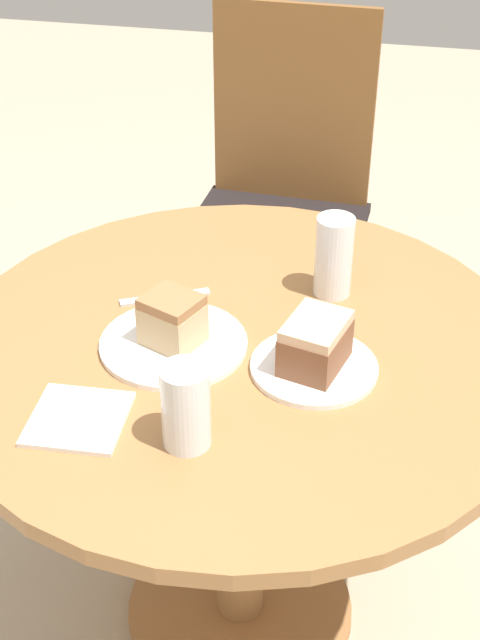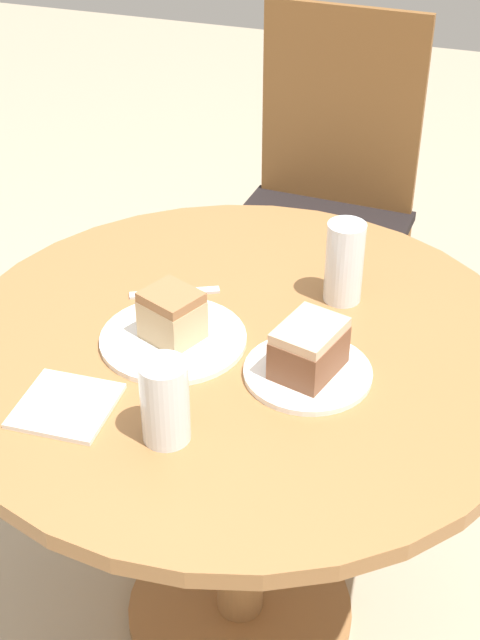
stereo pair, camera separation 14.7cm
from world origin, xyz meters
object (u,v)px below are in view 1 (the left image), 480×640
plate_far (314,367)px  cake_slice_far (315,343)px  cake_slice_near (172,320)px  glass_water (186,411)px  plate_near (174,344)px  chair (280,204)px  glass_lemonade (334,260)px

plate_far → cake_slice_far: cake_slice_far is taller
plate_far → cake_slice_near: bearing=176.7°
glass_water → plate_far: bearing=53.5°
cake_slice_near → cake_slice_far: size_ratio=0.86×
plate_near → cake_slice_far: bearing=-3.3°
plate_far → cake_slice_near: size_ratio=1.82×
plate_far → cake_slice_far: size_ratio=1.56×
chair → glass_lemonade: (0.22, -0.71, 0.26)m
plate_near → glass_lemonade: glass_lemonade is taller
plate_near → cake_slice_near: (-0.00, -0.00, 0.05)m
plate_far → glass_lemonade: 0.24m
plate_far → glass_water: glass_water is taller
chair → cake_slice_far: chair is taller
plate_far → glass_lemonade: bearing=90.6°
plate_near → plate_far: same height
chair → glass_lemonade: size_ratio=6.62×
chair → glass_water: chair is taller
glass_lemonade → glass_water: (-0.15, -0.44, -0.01)m
chair → glass_water: (0.07, -1.15, 0.25)m
glass_lemonade → glass_water: bearing=-108.9°
cake_slice_near → glass_lemonade: glass_lemonade is taller
chair → plate_near: size_ratio=4.05×
plate_near → glass_water: bearing=-69.4°
chair → plate_far: chair is taller
glass_lemonade → cake_slice_far: bearing=-89.4°
plate_far → cake_slice_near: 0.24m
glass_water → cake_slice_near: bearing=110.6°
glass_lemonade → glass_water: 0.47m
chair → glass_water: 1.18m
glass_water → glass_lemonade: bearing=71.1°
cake_slice_near → glass_water: bearing=-69.4°
plate_far → chair: bearing=103.1°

